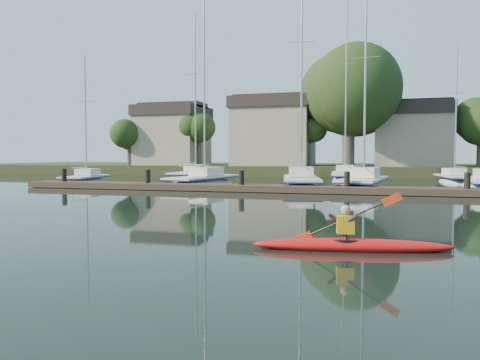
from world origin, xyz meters
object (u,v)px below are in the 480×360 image
(sailboat_1, at_px, (203,188))
(sailboat_7, at_px, (455,185))
(sailboat_3, at_px, (363,192))
(sailboat_2, at_px, (301,190))
(sailboat_5, at_px, (195,181))
(dock, at_px, (292,189))
(sailboat_0, at_px, (86,185))
(kayak, at_px, (351,242))
(sailboat_6, at_px, (345,183))

(sailboat_1, xyz_separation_m, sailboat_7, (17.33, 8.10, 0.02))
(sailboat_1, bearing_deg, sailboat_7, 33.84)
(sailboat_7, bearing_deg, sailboat_3, -133.82)
(sailboat_2, relative_size, sailboat_5, 1.02)
(dock, distance_m, sailboat_1, 8.18)
(sailboat_0, relative_size, sailboat_5, 0.67)
(dock, xyz_separation_m, sailboat_3, (3.78, 3.84, -0.41))
(sailboat_1, relative_size, sailboat_2, 0.90)
(dock, bearing_deg, kayak, -76.04)
(sailboat_2, bearing_deg, sailboat_1, 168.29)
(sailboat_6, bearing_deg, kayak, -90.07)
(sailboat_0, height_order, sailboat_5, sailboat_5)
(sailboat_2, height_order, sailboat_6, sailboat_6)
(sailboat_2, xyz_separation_m, sailboat_6, (2.26, 9.62, 0.01))
(sailboat_0, bearing_deg, sailboat_2, -11.13)
(dock, distance_m, sailboat_2, 4.15)
(sailboat_2, relative_size, sailboat_7, 1.37)
(sailboat_6, bearing_deg, sailboat_1, -137.36)
(sailboat_2, height_order, sailboat_5, sailboat_2)
(sailboat_0, bearing_deg, sailboat_5, 44.75)
(dock, bearing_deg, sailboat_1, 148.42)
(dock, distance_m, sailboat_0, 16.99)
(kayak, bearing_deg, sailboat_3, 80.59)
(dock, relative_size, sailboat_2, 2.10)
(sailboat_5, bearing_deg, sailboat_3, -31.34)
(sailboat_1, bearing_deg, kayak, -52.69)
(sailboat_2, distance_m, sailboat_5, 13.48)
(sailboat_3, distance_m, sailboat_5, 16.89)
(sailboat_5, xyz_separation_m, sailboat_7, (21.14, -0.03, 0.02))
(kayak, height_order, sailboat_2, sailboat_2)
(sailboat_2, bearing_deg, dock, -98.53)
(sailboat_0, relative_size, sailboat_7, 0.90)
(sailboat_2, bearing_deg, kayak, -88.88)
(sailboat_2, distance_m, sailboat_6, 9.88)
(sailboat_0, distance_m, sailboat_2, 16.27)
(sailboat_1, xyz_separation_m, sailboat_3, (10.75, -0.44, -0.01))
(sailboat_3, xyz_separation_m, sailboat_6, (-1.66, 9.90, 0.02))
(sailboat_1, height_order, sailboat_2, sailboat_2)
(kayak, xyz_separation_m, sailboat_2, (-4.04, 19.85, -0.37))
(sailboat_6, xyz_separation_m, sailboat_7, (8.25, -1.36, 0.02))
(sailboat_6, height_order, sailboat_7, sailboat_6)
(kayak, distance_m, sailboat_0, 28.60)
(dock, xyz_separation_m, sailboat_2, (-0.13, 4.12, -0.41))
(sailboat_3, height_order, sailboat_5, sailboat_5)
(kayak, height_order, dock, kayak)
(dock, relative_size, sailboat_6, 2.05)
(dock, height_order, sailboat_2, sailboat_2)
(kayak, height_order, sailboat_3, sailboat_3)
(sailboat_0, bearing_deg, dock, -25.17)
(sailboat_7, bearing_deg, sailboat_2, -147.99)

